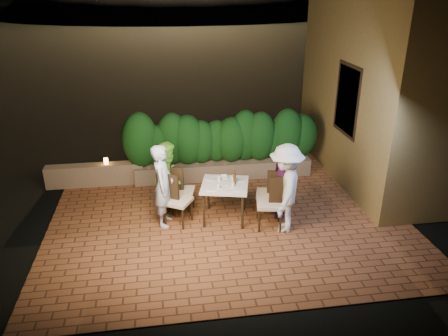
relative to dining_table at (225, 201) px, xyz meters
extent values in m
plane|color=black|center=(0.08, -0.29, -0.40)|extent=(400.00, 400.00, 0.00)
cube|color=brown|center=(0.08, 0.21, -0.45)|extent=(7.00, 6.00, 0.15)
cube|color=olive|center=(3.68, 1.71, 2.12)|extent=(1.60, 5.00, 5.00)
cube|color=black|center=(2.90, 1.21, 1.62)|extent=(0.08, 1.00, 1.40)
cube|color=black|center=(2.89, 1.21, 1.62)|extent=(0.06, 1.15, 1.55)
cube|color=#7B654E|center=(0.28, 2.01, -0.17)|extent=(4.20, 0.55, 0.40)
cube|color=#7B654E|center=(-2.72, 2.01, -0.12)|extent=(2.20, 0.30, 0.50)
ellipsoid|color=black|center=(2.08, 59.71, -4.38)|extent=(52.00, 40.00, 22.00)
cylinder|color=white|center=(-0.29, -0.18, 0.38)|extent=(0.21, 0.21, 0.01)
cylinder|color=white|center=(-0.24, 0.28, 0.38)|extent=(0.21, 0.21, 0.01)
cylinder|color=white|center=(0.22, -0.26, 0.38)|extent=(0.24, 0.24, 0.01)
cylinder|color=white|center=(0.31, 0.15, 0.38)|extent=(0.20, 0.20, 0.01)
cylinder|color=white|center=(0.03, 0.03, 0.38)|extent=(0.21, 0.21, 0.01)
cylinder|color=white|center=(0.01, -0.33, 0.38)|extent=(0.20, 0.20, 0.01)
cylinder|color=silver|center=(-0.15, -0.15, 0.42)|extent=(0.06, 0.06, 0.10)
cylinder|color=silver|center=(-0.09, 0.18, 0.43)|extent=(0.06, 0.06, 0.11)
cylinder|color=silver|center=(0.13, -0.14, 0.43)|extent=(0.06, 0.06, 0.10)
cylinder|color=silver|center=(0.18, 0.09, 0.43)|extent=(0.07, 0.07, 0.12)
imported|color=white|center=(0.03, 0.31, 0.39)|extent=(0.17, 0.17, 0.04)
imported|color=silver|center=(-1.18, -0.02, 0.44)|extent=(0.48, 0.65, 1.63)
imported|color=#7AD643|center=(-1.05, 0.52, 0.37)|extent=(0.79, 0.88, 1.49)
imported|color=silver|center=(1.05, -0.57, 0.48)|extent=(0.99, 1.26, 1.71)
imported|color=#742777|center=(1.16, -0.03, 0.37)|extent=(0.47, 0.92, 1.50)
cylinder|color=orange|center=(-2.45, 2.01, 0.20)|extent=(0.10, 0.10, 0.14)
camera|label=1|loc=(-1.16, -7.54, 3.99)|focal=35.00mm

